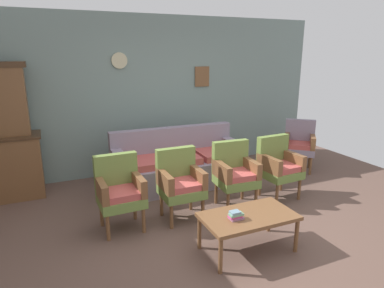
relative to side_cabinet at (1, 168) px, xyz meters
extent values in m
plane|color=brown|center=(2.47, -2.25, -0.47)|extent=(7.68, 7.68, 0.00)
cube|color=gray|center=(2.47, 0.38, 0.88)|extent=(6.40, 0.06, 2.70)
cube|color=brown|center=(3.37, 0.33, 1.18)|extent=(0.28, 0.02, 0.36)
cylinder|color=beige|center=(1.87, 0.33, 1.48)|extent=(0.26, 0.03, 0.26)
cube|color=brown|center=(0.00, 0.00, -0.02)|extent=(1.10, 0.52, 0.90)
cube|color=gray|center=(2.54, -0.60, -0.26)|extent=(2.07, 0.83, 0.42)
cube|color=gray|center=(2.54, -0.28, 0.19)|extent=(2.06, 0.19, 0.48)
cube|color=gray|center=(3.49, -0.61, 0.07)|extent=(0.17, 0.80, 0.24)
cube|color=gray|center=(1.59, -0.58, 0.07)|extent=(0.17, 0.80, 0.24)
cube|color=#B74C47|center=(3.15, -0.65, 0.00)|extent=(0.55, 0.57, 0.10)
cube|color=#B74C47|center=(2.54, -0.64, 0.00)|extent=(0.55, 0.57, 0.10)
cube|color=#B74C47|center=(1.93, -0.63, 0.00)|extent=(0.55, 0.57, 0.10)
cube|color=olive|center=(1.39, -1.61, -0.09)|extent=(0.53, 0.49, 0.12)
cube|color=#B74C47|center=(1.39, -1.63, 0.00)|extent=(0.45, 0.42, 0.10)
cube|color=olive|center=(1.38, -1.41, 0.20)|extent=(0.52, 0.11, 0.46)
cube|color=brown|center=(1.61, -1.60, 0.08)|extent=(0.09, 0.48, 0.22)
cube|color=brown|center=(1.17, -1.61, 0.08)|extent=(0.09, 0.48, 0.22)
cylinder|color=brown|center=(1.60, -1.79, -0.31)|extent=(0.04, 0.04, 0.32)
cylinder|color=brown|center=(1.18, -1.80, -0.31)|extent=(0.04, 0.04, 0.32)
cylinder|color=brown|center=(1.59, -1.41, -0.31)|extent=(0.04, 0.04, 0.32)
cylinder|color=brown|center=(1.17, -1.42, -0.31)|extent=(0.04, 0.04, 0.32)
cube|color=olive|center=(2.15, -1.65, -0.09)|extent=(0.52, 0.48, 0.12)
cube|color=#B74C47|center=(2.15, -1.67, 0.00)|extent=(0.44, 0.41, 0.10)
cube|color=olive|center=(2.15, -1.45, 0.20)|extent=(0.52, 0.10, 0.46)
cube|color=brown|center=(2.37, -1.65, 0.08)|extent=(0.08, 0.48, 0.22)
cube|color=brown|center=(1.93, -1.65, 0.08)|extent=(0.08, 0.48, 0.22)
cylinder|color=brown|center=(2.36, -1.84, -0.31)|extent=(0.04, 0.04, 0.32)
cylinder|color=brown|center=(1.94, -1.84, -0.31)|extent=(0.04, 0.04, 0.32)
cylinder|color=brown|center=(2.36, -1.46, -0.31)|extent=(0.04, 0.04, 0.32)
cylinder|color=brown|center=(1.94, -1.46, -0.31)|extent=(0.04, 0.04, 0.32)
cube|color=olive|center=(2.96, -1.62, -0.09)|extent=(0.55, 0.51, 0.12)
cube|color=#B74C47|center=(2.96, -1.64, 0.00)|extent=(0.47, 0.44, 0.10)
cube|color=olive|center=(2.98, -1.43, 0.20)|extent=(0.53, 0.13, 0.46)
cube|color=brown|center=(3.18, -1.64, 0.08)|extent=(0.11, 0.48, 0.22)
cube|color=brown|center=(2.74, -1.61, 0.08)|extent=(0.11, 0.48, 0.22)
cylinder|color=brown|center=(3.16, -1.83, -0.31)|extent=(0.04, 0.04, 0.32)
cylinder|color=brown|center=(2.74, -1.80, -0.31)|extent=(0.04, 0.04, 0.32)
cylinder|color=brown|center=(3.18, -1.45, -0.31)|extent=(0.04, 0.04, 0.32)
cylinder|color=brown|center=(2.77, -1.42, -0.31)|extent=(0.04, 0.04, 0.32)
cube|color=olive|center=(3.71, -1.62, -0.09)|extent=(0.55, 0.51, 0.12)
cube|color=#B74C47|center=(3.71, -1.64, 0.00)|extent=(0.47, 0.44, 0.10)
cube|color=olive|center=(3.70, -1.42, 0.20)|extent=(0.53, 0.13, 0.46)
cube|color=brown|center=(3.93, -1.61, 0.08)|extent=(0.11, 0.48, 0.22)
cube|color=brown|center=(3.49, -1.63, 0.08)|extent=(0.11, 0.48, 0.22)
cylinder|color=brown|center=(3.93, -1.80, -0.31)|extent=(0.04, 0.04, 0.32)
cylinder|color=brown|center=(3.51, -1.82, -0.31)|extent=(0.04, 0.04, 0.32)
cylinder|color=brown|center=(3.91, -1.42, -0.31)|extent=(0.04, 0.04, 0.32)
cylinder|color=brown|center=(3.49, -1.44, -0.31)|extent=(0.04, 0.04, 0.32)
cube|color=gray|center=(4.78, -0.77, -0.09)|extent=(0.71, 0.70, 0.12)
cube|color=#B74C47|center=(4.77, -0.79, 0.00)|extent=(0.60, 0.60, 0.10)
cube|color=gray|center=(4.91, -0.62, 0.20)|extent=(0.46, 0.41, 0.46)
cube|color=brown|center=(4.95, -0.92, 0.08)|extent=(0.37, 0.42, 0.22)
cube|color=brown|center=(4.62, -0.63, 0.08)|extent=(0.37, 0.42, 0.22)
cylinder|color=brown|center=(4.82, -1.06, -0.31)|extent=(0.04, 0.04, 0.32)
cylinder|color=brown|center=(4.50, -0.79, -0.31)|extent=(0.04, 0.04, 0.32)
cylinder|color=brown|center=(5.07, -0.76, -0.31)|extent=(0.04, 0.04, 0.32)
cylinder|color=brown|center=(4.74, -0.49, -0.31)|extent=(0.04, 0.04, 0.32)
cube|color=brown|center=(2.52, -2.60, -0.07)|extent=(1.00, 0.56, 0.04)
cylinder|color=brown|center=(2.06, -2.36, -0.28)|extent=(0.04, 0.04, 0.38)
cylinder|color=brown|center=(2.98, -2.36, -0.28)|extent=(0.04, 0.04, 0.38)
cylinder|color=brown|center=(2.06, -2.84, -0.28)|extent=(0.04, 0.04, 0.38)
cylinder|color=brown|center=(2.98, -2.84, -0.28)|extent=(0.04, 0.04, 0.38)
cube|color=#9D6A82|center=(2.35, -2.63, -0.04)|extent=(0.15, 0.10, 0.02)
cube|color=#DA4A8B|center=(2.34, -2.63, -0.01)|extent=(0.14, 0.08, 0.03)
cube|color=gray|center=(2.35, -2.64, 0.01)|extent=(0.15, 0.08, 0.02)
cube|color=#718EA0|center=(2.34, -2.64, 0.03)|extent=(0.10, 0.08, 0.02)
camera|label=1|loc=(0.66, -5.34, 1.62)|focal=31.66mm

